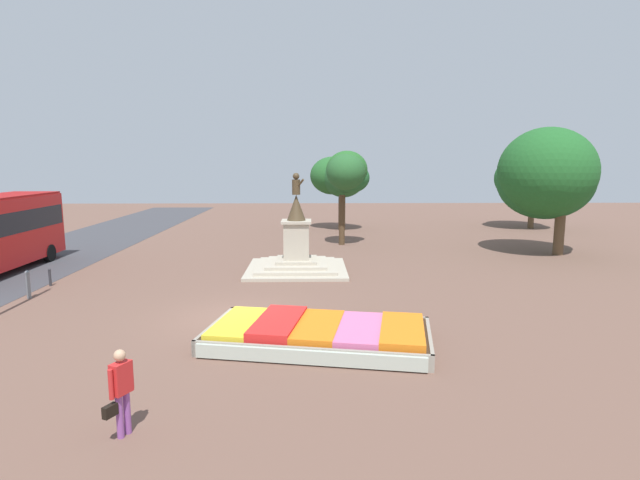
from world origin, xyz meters
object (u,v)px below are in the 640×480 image
(flower_planter, at_px, (318,334))
(kerb_bollard_north, at_px, (50,277))
(pedestrian_with_handbag, at_px, (121,388))
(statue_monument, at_px, (297,253))
(kerb_bollard_mid_b, at_px, (28,284))

(flower_planter, xyz_separation_m, kerb_bollard_north, (-11.11, 6.96, 0.11))
(flower_planter, relative_size, pedestrian_with_handbag, 3.98)
(statue_monument, bearing_deg, kerb_bollard_mid_b, -154.58)
(kerb_bollard_north, bearing_deg, statue_monument, 15.52)
(pedestrian_with_handbag, height_order, kerb_bollard_north, pedestrian_with_handbag)
(pedestrian_with_handbag, xyz_separation_m, kerb_bollard_north, (-7.35, 11.72, -0.56))
(statue_monument, relative_size, pedestrian_with_handbag, 2.76)
(statue_monument, xyz_separation_m, kerb_bollard_north, (-10.22, -2.84, -0.43))
(pedestrian_with_handbag, height_order, kerb_bollard_mid_b, pedestrian_with_handbag)
(pedestrian_with_handbag, relative_size, kerb_bollard_north, 2.25)
(pedestrian_with_handbag, distance_m, kerb_bollard_north, 13.84)
(flower_planter, xyz_separation_m, statue_monument, (-0.88, 9.80, 0.54))
(statue_monument, height_order, pedestrian_with_handbag, statue_monument)
(statue_monument, relative_size, kerb_bollard_mid_b, 4.33)
(flower_planter, relative_size, kerb_bollard_mid_b, 6.25)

